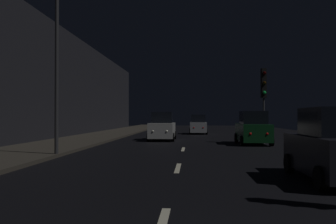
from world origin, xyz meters
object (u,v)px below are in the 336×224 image
(traffic_light_far_right, at_px, (264,89))
(car_parked_right_far, at_px, (253,129))
(streetlamp_overhead, at_px, (67,34))
(car_distant_taillights, at_px, (198,125))
(car_approaching_headlights, at_px, (162,127))
(car_parked_right_near, at_px, (334,147))

(traffic_light_far_right, relative_size, car_parked_right_far, 1.18)
(streetlamp_overhead, xyz_separation_m, car_distant_taillights, (5.94, 20.73, -4.38))
(car_approaching_headlights, bearing_deg, car_distant_taillights, 163.73)
(car_distant_taillights, distance_m, car_parked_right_far, 13.28)
(car_parked_right_far, bearing_deg, car_approaching_headlights, 61.13)
(car_parked_right_near, xyz_separation_m, car_distant_taillights, (-3.23, 25.54, -0.03))
(traffic_light_far_right, bearing_deg, car_approaching_headlights, -117.33)
(car_distant_taillights, bearing_deg, traffic_light_far_right, -161.84)
(car_distant_taillights, height_order, car_parked_right_far, car_parked_right_far)
(car_approaching_headlights, height_order, car_parked_right_near, car_approaching_headlights)
(car_approaching_headlights, height_order, car_parked_right_far, car_parked_right_far)
(streetlamp_overhead, height_order, car_approaching_headlights, streetlamp_overhead)
(car_parked_right_far, bearing_deg, car_parked_right_near, -180.00)
(car_approaching_headlights, distance_m, car_distant_taillights, 9.96)
(car_parked_right_far, bearing_deg, traffic_light_far_right, -54.25)
(traffic_light_far_right, bearing_deg, car_parked_right_near, -8.90)
(streetlamp_overhead, bearing_deg, car_distant_taillights, 74.00)
(car_parked_right_near, bearing_deg, streetlamp_overhead, 62.35)
(traffic_light_far_right, xyz_separation_m, car_parked_right_far, (-0.80, -0.58, -2.58))
(car_approaching_headlights, bearing_deg, car_parked_right_far, 61.13)
(streetlamp_overhead, height_order, car_parked_right_far, streetlamp_overhead)
(car_parked_right_near, relative_size, car_distant_taillights, 1.03)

